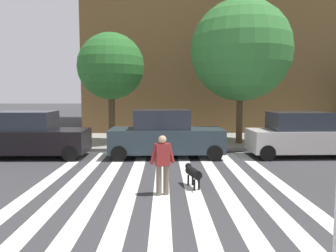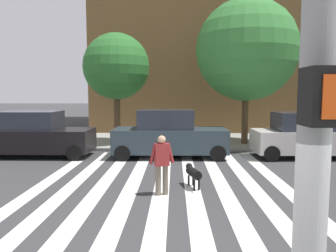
{
  "view_description": "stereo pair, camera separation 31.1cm",
  "coord_description": "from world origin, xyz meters",
  "px_view_note": "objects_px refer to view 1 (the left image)",
  "views": [
    {
      "loc": [
        -0.89,
        -2.12,
        2.77
      ],
      "look_at": [
        -0.76,
        7.01,
        1.84
      ],
      "focal_mm": 34.43,
      "sensor_mm": 36.0,
      "label": 1
    },
    {
      "loc": [
        -0.58,
        -2.12,
        2.77
      ],
      "look_at": [
        -0.76,
        7.01,
        1.84
      ],
      "focal_mm": 34.43,
      "sensor_mm": 36.0,
      "label": 2
    }
  ],
  "objects_px": {
    "parked_car_third_in_line": "(302,136)",
    "pedestrian_dog_walker": "(162,162)",
    "parked_car_behind_first": "(165,135)",
    "dog_on_leash": "(193,172)",
    "street_tree_nearest": "(111,67)",
    "parked_car_near_curb": "(29,136)",
    "street_tree_middle": "(241,51)"
  },
  "relations": [
    {
      "from": "dog_on_leash",
      "to": "parked_car_near_curb",
      "type": "bearing_deg",
      "value": 145.7
    },
    {
      "from": "parked_car_behind_first",
      "to": "street_tree_middle",
      "type": "xyz_separation_m",
      "value": [
        3.91,
        2.97,
        3.99
      ]
    },
    {
      "from": "street_tree_middle",
      "to": "dog_on_leash",
      "type": "xyz_separation_m",
      "value": [
        -3.12,
        -7.52,
        -4.51
      ]
    },
    {
      "from": "parked_car_behind_first",
      "to": "parked_car_third_in_line",
      "type": "height_order",
      "value": "parked_car_behind_first"
    },
    {
      "from": "parked_car_near_curb",
      "to": "dog_on_leash",
      "type": "relative_size",
      "value": 4.38
    },
    {
      "from": "parked_car_third_in_line",
      "to": "parked_car_behind_first",
      "type": "bearing_deg",
      "value": 180.0
    },
    {
      "from": "parked_car_behind_first",
      "to": "pedestrian_dog_walker",
      "type": "xyz_separation_m",
      "value": [
        -0.1,
        -5.27,
        -0.04
      ]
    },
    {
      "from": "parked_car_near_curb",
      "to": "street_tree_middle",
      "type": "relative_size",
      "value": 0.66
    },
    {
      "from": "parked_car_third_in_line",
      "to": "pedestrian_dog_walker",
      "type": "xyz_separation_m",
      "value": [
        -6.07,
        -5.27,
        -0.01
      ]
    },
    {
      "from": "parked_car_third_in_line",
      "to": "street_tree_nearest",
      "type": "relative_size",
      "value": 0.82
    },
    {
      "from": "street_tree_nearest",
      "to": "street_tree_middle",
      "type": "distance_m",
      "value": 6.76
    },
    {
      "from": "parked_car_third_in_line",
      "to": "street_tree_middle",
      "type": "bearing_deg",
      "value": 124.64
    },
    {
      "from": "parked_car_near_curb",
      "to": "pedestrian_dog_walker",
      "type": "relative_size",
      "value": 2.97
    },
    {
      "from": "parked_car_third_in_line",
      "to": "pedestrian_dog_walker",
      "type": "distance_m",
      "value": 8.03
    },
    {
      "from": "pedestrian_dog_walker",
      "to": "dog_on_leash",
      "type": "bearing_deg",
      "value": 38.84
    },
    {
      "from": "parked_car_near_curb",
      "to": "parked_car_behind_first",
      "type": "xyz_separation_m",
      "value": [
        5.88,
        -0.0,
        0.02
      ]
    },
    {
      "from": "parked_car_third_in_line",
      "to": "parked_car_near_curb",
      "type": "bearing_deg",
      "value": 179.99
    },
    {
      "from": "parked_car_behind_first",
      "to": "street_tree_nearest",
      "type": "relative_size",
      "value": 0.85
    },
    {
      "from": "parked_car_behind_first",
      "to": "street_tree_nearest",
      "type": "distance_m",
      "value": 5.26
    },
    {
      "from": "parked_car_behind_first",
      "to": "street_tree_nearest",
      "type": "xyz_separation_m",
      "value": [
        -2.8,
        3.12,
        3.18
      ]
    },
    {
      "from": "pedestrian_dog_walker",
      "to": "dog_on_leash",
      "type": "relative_size",
      "value": 1.47
    },
    {
      "from": "dog_on_leash",
      "to": "parked_car_third_in_line",
      "type": "bearing_deg",
      "value": 41.34
    },
    {
      "from": "parked_car_near_curb",
      "to": "dog_on_leash",
      "type": "distance_m",
      "value": 8.09
    },
    {
      "from": "parked_car_near_curb",
      "to": "street_tree_nearest",
      "type": "xyz_separation_m",
      "value": [
        3.07,
        3.11,
        3.2
      ]
    },
    {
      "from": "parked_car_third_in_line",
      "to": "dog_on_leash",
      "type": "bearing_deg",
      "value": -138.66
    },
    {
      "from": "parked_car_near_curb",
      "to": "pedestrian_dog_walker",
      "type": "bearing_deg",
      "value": -42.38
    },
    {
      "from": "parked_car_near_curb",
      "to": "parked_car_third_in_line",
      "type": "bearing_deg",
      "value": -0.01
    },
    {
      "from": "street_tree_nearest",
      "to": "parked_car_near_curb",
      "type": "bearing_deg",
      "value": -134.63
    },
    {
      "from": "street_tree_nearest",
      "to": "pedestrian_dog_walker",
      "type": "bearing_deg",
      "value": -72.15
    },
    {
      "from": "dog_on_leash",
      "to": "street_tree_middle",
      "type": "bearing_deg",
      "value": 67.46
    },
    {
      "from": "street_tree_middle",
      "to": "dog_on_leash",
      "type": "relative_size",
      "value": 6.66
    },
    {
      "from": "parked_car_behind_first",
      "to": "parked_car_third_in_line",
      "type": "xyz_separation_m",
      "value": [
        5.96,
        -0.0,
        -0.03
      ]
    }
  ]
}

